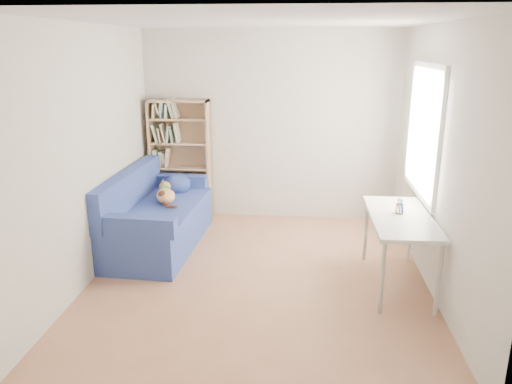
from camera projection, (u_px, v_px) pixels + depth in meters
ground at (259, 277)px, 5.34m from camera, size 4.00×4.00×0.00m
room_shell at (269, 124)px, 4.90m from camera, size 3.54×4.04×2.62m
sofa at (156, 218)px, 6.10m from camera, size 0.99×1.93×0.93m
bookshelf at (181, 164)px, 6.99m from camera, size 0.84×0.26×1.67m
desk at (401, 222)px, 4.98m from camera, size 0.60×1.31×0.75m
pen_cup at (400, 208)px, 5.02m from camera, size 0.08×0.08×0.16m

